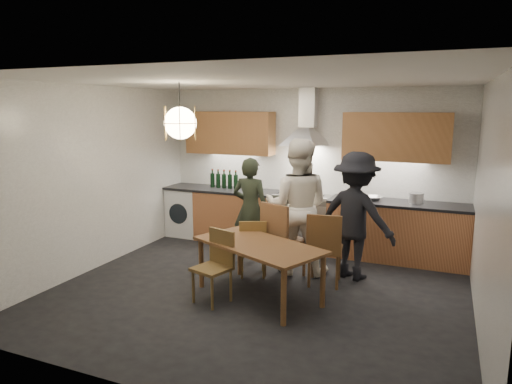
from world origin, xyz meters
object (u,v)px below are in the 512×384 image
at_px(dining_table, 259,250).
at_px(chair_back_left, 253,244).
at_px(person_mid, 297,207).
at_px(mixing_bowl, 373,198).
at_px(person_left, 250,209).
at_px(person_right, 356,216).
at_px(stock_pot, 416,198).
at_px(chair_front, 216,261).
at_px(wine_bottles, 224,179).

bearing_deg(dining_table, chair_back_left, 143.54).
relative_size(person_mid, mixing_bowl, 7.21).
relative_size(dining_table, person_left, 1.14).
height_order(dining_table, chair_back_left, chair_back_left).
distance_m(person_right, mixing_bowl, 0.97).
bearing_deg(stock_pot, person_mid, -144.06).
xyz_separation_m(chair_front, person_mid, (0.58, 1.30, 0.45)).
relative_size(mixing_bowl, wine_bottles, 0.49).
xyz_separation_m(chair_front, stock_pot, (2.08, 2.39, 0.48)).
bearing_deg(chair_back_left, dining_table, 95.50).
bearing_deg(chair_front, dining_table, 50.85).
bearing_deg(wine_bottles, person_mid, -33.60).
distance_m(person_left, person_mid, 0.87).
bearing_deg(mixing_bowl, chair_front, -121.66).
distance_m(chair_back_left, stock_pot, 2.54).
xyz_separation_m(chair_back_left, mixing_bowl, (1.36, 1.50, 0.47)).
height_order(chair_front, person_left, person_left).
bearing_deg(mixing_bowl, person_right, -94.88).
xyz_separation_m(person_left, mixing_bowl, (1.69, 0.81, 0.15)).
relative_size(person_left, stock_pot, 7.56).
bearing_deg(chair_front, mixing_bowl, 75.17).
height_order(person_right, mixing_bowl, person_right).
xyz_separation_m(person_mid, wine_bottles, (-1.70, 1.13, 0.12)).
distance_m(dining_table, mixing_bowl, 2.34).
bearing_deg(mixing_bowl, stock_pot, 1.83).
xyz_separation_m(mixing_bowl, wine_bottles, (-2.57, 0.07, 0.13)).
xyz_separation_m(dining_table, person_mid, (0.16, 1.02, 0.34)).
relative_size(dining_table, chair_front, 2.08).
xyz_separation_m(dining_table, stock_pot, (1.65, 2.10, 0.37)).
xyz_separation_m(stock_pot, wine_bottles, (-3.19, 0.05, 0.09)).
height_order(mixing_bowl, stock_pot, stock_pot).
xyz_separation_m(dining_table, mixing_bowl, (1.03, 2.08, 0.33)).
distance_m(person_mid, person_right, 0.80).
relative_size(chair_front, person_right, 0.50).
bearing_deg(dining_table, person_mid, 105.35).
bearing_deg(chair_back_left, mixing_bowl, -156.12).
bearing_deg(chair_front, person_left, 115.27).
height_order(person_left, stock_pot, person_left).
bearing_deg(person_left, wine_bottles, -44.62).
bearing_deg(person_mid, dining_table, 70.89).
xyz_separation_m(dining_table, person_left, (-0.66, 1.27, 0.19)).
height_order(mixing_bowl, wine_bottles, wine_bottles).
bearing_deg(person_left, dining_table, 117.63).
height_order(chair_back_left, wine_bottles, wine_bottles).
bearing_deg(person_left, person_right, 174.59).
height_order(dining_table, stock_pot, stock_pot).
xyz_separation_m(chair_front, wine_bottles, (-1.11, 2.43, 0.57)).
relative_size(person_right, wine_bottles, 3.24).
distance_m(person_left, person_right, 1.62).
bearing_deg(person_right, person_mid, 25.08).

